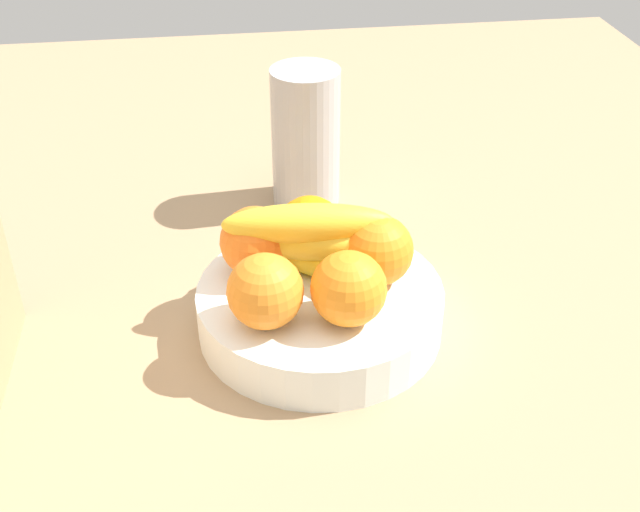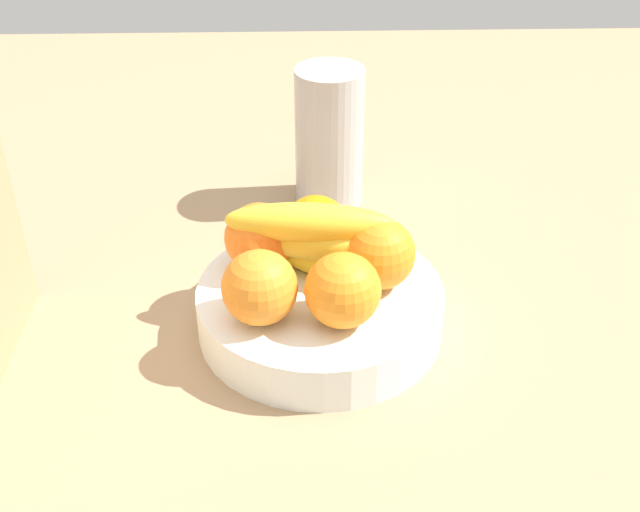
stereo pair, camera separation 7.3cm
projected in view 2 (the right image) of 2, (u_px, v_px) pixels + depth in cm
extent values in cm
cube|color=#A2825F|center=(337.00, 318.00, 87.75)|extent=(180.00, 140.00, 3.00)
cylinder|color=white|center=(320.00, 308.00, 82.72)|extent=(24.87, 24.87, 4.87)
sphere|color=orange|center=(341.00, 290.00, 75.11)|extent=(7.21, 7.21, 7.21)
sphere|color=orange|center=(379.00, 254.00, 80.17)|extent=(7.21, 7.21, 7.21)
sphere|color=orange|center=(316.00, 230.00, 83.86)|extent=(7.21, 7.21, 7.21)
sphere|color=orange|center=(260.00, 238.00, 82.58)|extent=(7.21, 7.21, 7.21)
sphere|color=orange|center=(260.00, 288.00, 75.48)|extent=(7.21, 7.21, 7.21)
ellipsoid|color=yellow|center=(312.00, 256.00, 82.73)|extent=(13.93, 15.64, 4.00)
ellipsoid|color=yellow|center=(310.00, 240.00, 81.09)|extent=(9.00, 17.41, 4.00)
ellipsoid|color=yellow|center=(310.00, 223.00, 79.69)|extent=(5.64, 17.31, 4.00)
cylinder|color=#B5B2B3|center=(332.00, 137.00, 101.20)|extent=(8.56, 8.56, 17.67)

